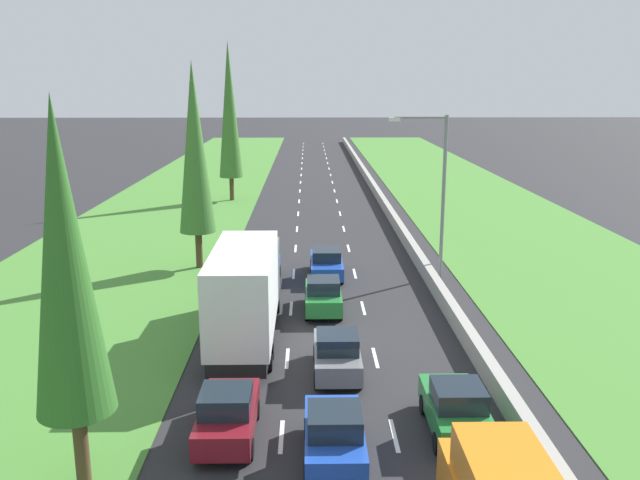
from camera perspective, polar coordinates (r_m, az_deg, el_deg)
ground_plane at (r=64.54m, az=-0.21°, el=3.79°), size 300.00×300.00×0.00m
grass_verge_left at (r=65.60m, az=-11.35°, el=3.70°), size 14.00×140.00×0.04m
grass_verge_right at (r=66.31m, az=12.32°, el=3.76°), size 14.00×140.00×0.04m
median_barrier at (r=64.80m, az=4.85°, el=4.16°), size 0.44×120.00×0.85m
lane_markings at (r=64.54m, az=-0.21°, el=3.80°), size 3.64×116.00×0.01m
blue_hatchback_centre_lane at (r=19.87m, az=1.22°, el=-16.32°), size 1.74×3.90×1.72m
maroon_hatchback_left_lane at (r=21.13m, az=-7.92°, el=-14.52°), size 1.74×3.90×1.72m
green_hatchback_right_lane at (r=21.67m, az=11.55°, el=-13.94°), size 1.74×3.90×1.72m
white_box_truck_left_lane at (r=28.03m, az=-6.35°, el=-4.38°), size 2.46×9.40×4.18m
grey_hatchback_centre_lane at (r=25.15m, az=1.46°, el=-9.69°), size 1.74×3.90×1.72m
green_hatchback_centre_lane at (r=31.71m, az=0.28°, el=-4.74°), size 1.74×3.90×1.72m
blue_sedan_centre_lane at (r=37.39m, az=0.55°, el=-1.97°), size 1.82×4.50×1.64m
blue_hatchback_left_lane at (r=36.38m, az=-4.86°, el=-2.41°), size 1.74×3.90×1.72m
poplar_tree_nearest at (r=17.95m, az=-21.02°, el=-1.71°), size 2.06×2.06×10.47m
poplar_tree_second at (r=38.79m, az=-10.67°, el=7.70°), size 2.10×2.10×11.94m
poplar_tree_third at (r=61.73m, az=-7.76°, el=10.93°), size 2.16×2.16×14.36m
street_light_mast at (r=37.10m, az=10.03°, el=4.69°), size 3.20×0.28×9.00m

